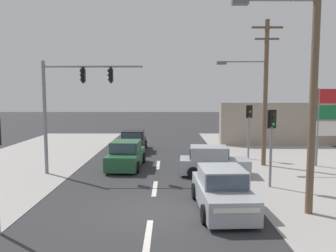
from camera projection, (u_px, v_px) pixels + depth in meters
ground_plane at (150, 212)px, 11.82m from camera, size 140.00×140.00×0.00m
lane_dash_near at (147, 236)px, 9.83m from camera, size 0.20×2.40×0.01m
lane_dash_mid at (154, 188)px, 14.81m from camera, size 0.20×2.40×0.01m
lane_dash_far at (157, 165)px, 19.79m from camera, size 0.20×2.40×0.01m
utility_pole_foreground_right at (310, 57)px, 11.17m from camera, size 3.78×0.29×10.27m
utility_pole_midground_right at (261, 88)px, 19.22m from camera, size 3.78×0.39×8.55m
traffic_signal_mast at (67, 96)px, 17.18m from camera, size 5.29×0.45×6.00m
pedestal_signal_right_kerb at (270, 135)px, 14.77m from camera, size 0.43×0.31×3.56m
pedestal_signal_far_median at (248, 123)px, 21.37m from camera, size 0.44×0.31×3.56m
shopping_plaza_sign at (331, 116)px, 19.16m from camera, size 2.10×0.16×4.60m
shopfront_wall_far at (290, 124)px, 27.63m from camera, size 12.00×1.00×3.60m
hatchback_receding_far at (211, 162)px, 17.22m from camera, size 3.73×1.97×1.53m
sedan_crossing_left at (125, 155)px, 19.06m from camera, size 2.05×4.31×1.56m
sedan_oncoming_mid at (132, 142)px, 24.70m from camera, size 1.92×4.26×1.56m
sedan_oncoming_near at (221, 191)px, 12.04m from camera, size 2.03×4.30×1.56m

